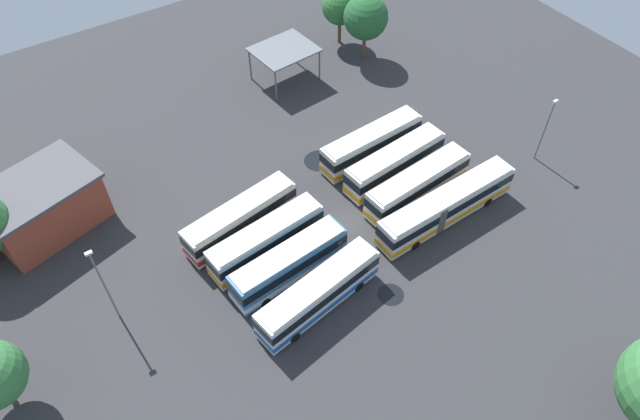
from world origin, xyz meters
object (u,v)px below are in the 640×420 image
at_px(bus_row0_slot0, 319,293).
at_px(bus_row0_slot2, 266,240).
at_px(bus_row1_slot3, 371,143).
at_px(bus_row1_slot2, 395,163).
at_px(tree_northwest, 340,7).
at_px(bus_row0_slot3, 241,218).
at_px(maintenance_shelter, 284,51).
at_px(bus_row0_slot1, 289,264).
at_px(lamp_post_far_corner, 104,284).
at_px(tree_south_edge, 366,17).
at_px(depot_building, 42,205).
at_px(bus_row1_slot1, 418,184).
at_px(bus_row1_slot0, 446,206).
at_px(lamp_post_by_building, 546,127).

xyz_separation_m(bus_row0_slot0, bus_row0_slot2, (-0.79, 7.35, -0.00)).
height_order(bus_row0_slot2, bus_row1_slot3, same).
xyz_separation_m(bus_row1_slot2, bus_row1_slot3, (-0.23, 3.63, 0.00)).
xyz_separation_m(bus_row0_slot2, tree_northwest, (25.35, 25.11, 3.17)).
distance_m(bus_row1_slot2, bus_row1_slot3, 3.63).
relative_size(bus_row0_slot3, maintenance_shelter, 1.56).
distance_m(bus_row0_slot1, lamp_post_far_corner, 15.13).
xyz_separation_m(bus_row1_slot3, tree_south_edge, (10.30, 15.37, 3.75)).
height_order(bus_row1_slot3, tree_northwest, tree_northwest).
relative_size(bus_row0_slot1, bus_row1_slot2, 0.96).
bearing_deg(depot_building, maintenance_shelter, 13.85).
bearing_deg(lamp_post_far_corner, bus_row1_slot2, 0.94).
bearing_deg(bus_row0_slot2, bus_row1_slot1, -7.72).
relative_size(bus_row0_slot2, lamp_post_far_corner, 1.29).
distance_m(bus_row0_slot0, bus_row1_slot0, 15.49).
bearing_deg(bus_row1_slot3, bus_row0_slot0, -139.89).
height_order(bus_row0_slot3, bus_row1_slot1, same).
bearing_deg(bus_row1_slot1, depot_building, 152.29).
distance_m(bus_row1_slot1, lamp_post_by_building, 14.71).
relative_size(bus_row0_slot3, depot_building, 0.99).
height_order(bus_row0_slot2, tree_south_edge, tree_south_edge).
relative_size(bus_row1_slot3, maintenance_shelter, 1.58).
height_order(bus_row0_slot1, bus_row0_slot3, same).
height_order(bus_row0_slot2, depot_building, depot_building).
xyz_separation_m(bus_row1_slot1, bus_row1_slot2, (0.04, 3.64, -0.00)).
height_order(bus_row0_slot1, tree_northwest, tree_northwest).
xyz_separation_m(bus_row0_slot1, bus_row1_slot3, (15.28, 8.52, 0.00)).
bearing_deg(lamp_post_far_corner, tree_south_edge, 26.11).
height_order(bus_row0_slot0, bus_row0_slot3, same).
height_order(bus_row1_slot3, lamp_post_by_building, lamp_post_by_building).
distance_m(bus_row1_slot1, lamp_post_far_corner, 29.95).
distance_m(bus_row1_slot0, maintenance_shelter, 27.84).
bearing_deg(maintenance_shelter, bus_row1_slot0, -87.82).
relative_size(bus_row0_slot2, bus_row0_slot3, 0.98).
bearing_deg(bus_row0_slot0, bus_row0_slot1, 96.83).
bearing_deg(tree_northwest, bus_row1_slot3, -116.01).
bearing_deg(bus_row0_slot1, bus_row0_slot3, 98.54).
bearing_deg(bus_row1_slot2, depot_building, 157.76).
relative_size(bus_row1_slot0, tree_south_edge, 1.83).
relative_size(maintenance_shelter, tree_northwest, 1.02).
relative_size(bus_row1_slot2, bus_row1_slot3, 0.99).
xyz_separation_m(bus_row0_slot0, lamp_post_by_building, (29.30, 2.70, 2.34)).
height_order(bus_row0_slot3, tree_south_edge, tree_south_edge).
bearing_deg(tree_northwest, lamp_post_by_building, -80.95).
bearing_deg(lamp_post_far_corner, bus_row0_slot1, -17.30).
bearing_deg(bus_row1_slot1, bus_row0_slot0, -160.85).
height_order(bus_row0_slot3, tree_northwest, tree_northwest).
bearing_deg(tree_south_edge, bus_row1_slot2, -117.92).
bearing_deg(bus_row0_slot3, bus_row0_slot0, -82.08).
xyz_separation_m(bus_row1_slot0, tree_south_edge, (9.69, 26.30, 3.75)).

